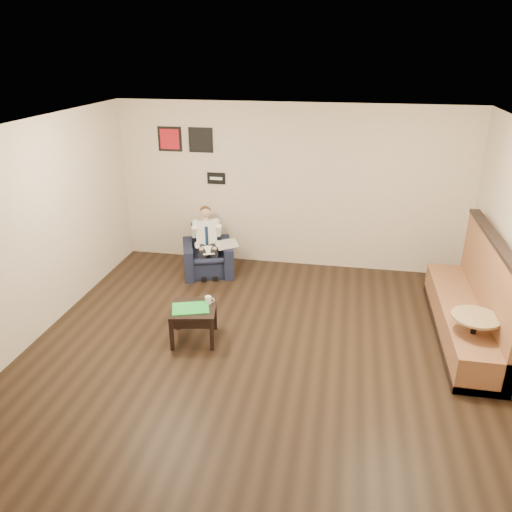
% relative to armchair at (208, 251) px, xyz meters
% --- Properties ---
extents(ground, '(6.00, 6.00, 0.00)m').
position_rel_armchair_xyz_m(ground, '(1.32, -2.33, -0.40)').
color(ground, black).
rests_on(ground, ground).
extents(wall_back, '(6.00, 0.02, 2.80)m').
position_rel_armchair_xyz_m(wall_back, '(1.32, 0.67, 1.00)').
color(wall_back, beige).
rests_on(wall_back, ground).
extents(wall_front, '(6.00, 0.02, 2.80)m').
position_rel_armchair_xyz_m(wall_front, '(1.32, -5.33, 1.00)').
color(wall_front, beige).
rests_on(wall_front, ground).
extents(wall_left, '(0.02, 6.00, 2.80)m').
position_rel_armchair_xyz_m(wall_left, '(-1.68, -2.33, 1.00)').
color(wall_left, beige).
rests_on(wall_left, ground).
extents(ceiling, '(6.00, 6.00, 0.02)m').
position_rel_armchair_xyz_m(ceiling, '(1.32, -2.33, 2.40)').
color(ceiling, white).
rests_on(ceiling, wall_back).
extents(seating_sign, '(0.32, 0.02, 0.20)m').
position_rel_armchair_xyz_m(seating_sign, '(0.02, 0.66, 1.10)').
color(seating_sign, black).
rests_on(seating_sign, wall_back).
extents(art_print_left, '(0.42, 0.03, 0.42)m').
position_rel_armchair_xyz_m(art_print_left, '(-0.78, 0.66, 1.75)').
color(art_print_left, '#B31621').
rests_on(art_print_left, wall_back).
extents(art_print_right, '(0.42, 0.03, 0.42)m').
position_rel_armchair_xyz_m(art_print_right, '(-0.23, 0.66, 1.75)').
color(art_print_right, black).
rests_on(art_print_right, wall_back).
extents(armchair, '(1.04, 1.04, 0.79)m').
position_rel_armchair_xyz_m(armchair, '(0.00, 0.00, 0.00)').
color(armchair, black).
rests_on(armchair, ground).
extents(seated_man, '(0.74, 0.90, 1.08)m').
position_rel_armchair_xyz_m(seated_man, '(0.03, -0.10, 0.15)').
color(seated_man, white).
rests_on(seated_man, armchair).
extents(lap_papers, '(0.27, 0.31, 0.01)m').
position_rel_armchair_xyz_m(lap_papers, '(0.06, -0.18, 0.09)').
color(lap_papers, white).
rests_on(lap_papers, seated_man).
extents(newspaper, '(0.48, 0.53, 0.01)m').
position_rel_armchair_xyz_m(newspaper, '(0.34, 0.03, 0.14)').
color(newspaper, silver).
rests_on(newspaper, armchair).
extents(side_table, '(0.67, 0.67, 0.47)m').
position_rel_armchair_xyz_m(side_table, '(0.40, -2.10, -0.16)').
color(side_table, black).
rests_on(side_table, ground).
extents(green_folder, '(0.55, 0.47, 0.01)m').
position_rel_armchair_xyz_m(green_folder, '(0.37, -2.12, 0.08)').
color(green_folder, green).
rests_on(green_folder, side_table).
extents(coffee_mug, '(0.10, 0.10, 0.10)m').
position_rel_armchair_xyz_m(coffee_mug, '(0.56, -1.94, 0.13)').
color(coffee_mug, white).
rests_on(coffee_mug, side_table).
extents(smartphone, '(0.15, 0.08, 0.01)m').
position_rel_armchair_xyz_m(smartphone, '(0.42, -1.92, 0.08)').
color(smartphone, black).
rests_on(smartphone, side_table).
extents(banquette, '(0.64, 2.67, 1.36)m').
position_rel_armchair_xyz_m(banquette, '(3.91, -1.34, 0.29)').
color(banquette, brown).
rests_on(banquette, ground).
extents(cafe_table, '(0.74, 0.74, 0.69)m').
position_rel_armchair_xyz_m(cafe_table, '(3.86, -2.06, -0.05)').
color(cafe_table, '#9E8055').
rests_on(cafe_table, ground).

